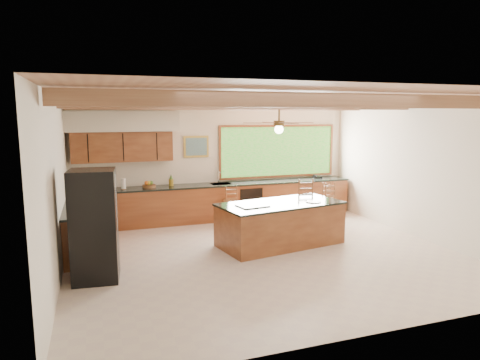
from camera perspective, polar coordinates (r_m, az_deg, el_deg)
name	(u,v)px	position (r m, az deg, el deg)	size (l,w,h in m)	color
ground	(264,254)	(8.34, 3.23, -9.82)	(7.20, 7.20, 0.00)	beige
room_shell	(245,137)	(8.47, 0.62, 5.77)	(7.27, 6.54, 3.02)	beige
counter_run	(193,207)	(10.31, -6.30, -3.57)	(7.12, 3.10, 1.22)	brown
island	(280,224)	(8.83, 5.37, -5.81)	(2.68, 1.60, 0.89)	brown
refrigerator	(94,226)	(7.23, -18.84, -5.77)	(0.77, 0.75, 1.80)	black
bar_stool_a	(231,201)	(10.41, -1.22, -2.86)	(0.38, 0.38, 0.94)	brown
bar_stool_b	(304,198)	(10.18, 8.53, -2.41)	(0.47, 0.47, 1.18)	brown
bar_stool_c	(322,199)	(10.55, 10.88, -2.51)	(0.49, 0.49, 1.05)	brown
bar_stool_d	(326,200)	(10.49, 11.38, -2.59)	(0.46, 0.46, 1.05)	brown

